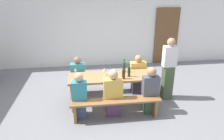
{
  "coord_description": "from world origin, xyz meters",
  "views": [
    {
      "loc": [
        -0.61,
        -4.57,
        2.67
      ],
      "look_at": [
        0.0,
        0.0,
        0.9
      ],
      "focal_mm": 33.25,
      "sensor_mm": 36.0,
      "label": 1
    }
  ],
  "objects_px": {
    "wine_glass_0": "(104,70)",
    "wooden_door": "(166,36)",
    "bench_near": "(116,104)",
    "tasting_table": "(112,79)",
    "wine_bottle_1": "(124,67)",
    "seated_guest_near_0": "(80,96)",
    "seated_guest_near_1": "(113,94)",
    "wine_bottle_0": "(124,74)",
    "wine_glass_1": "(75,70)",
    "standing_host": "(168,70)",
    "wine_bottle_2": "(129,72)",
    "seated_guest_far_0": "(78,78)",
    "seated_guest_near_2": "(150,91)",
    "seated_guest_far_1": "(138,76)",
    "bench_far": "(109,80)"
  },
  "relations": [
    {
      "from": "seated_guest_near_1",
      "to": "wooden_door",
      "type": "bearing_deg",
      "value": -36.49
    },
    {
      "from": "seated_guest_near_2",
      "to": "seated_guest_far_1",
      "type": "relative_size",
      "value": 1.03
    },
    {
      "from": "wine_glass_1",
      "to": "standing_host",
      "type": "relative_size",
      "value": 0.11
    },
    {
      "from": "wine_bottle_0",
      "to": "bench_far",
      "type": "bearing_deg",
      "value": 105.64
    },
    {
      "from": "wine_bottle_0",
      "to": "seated_guest_far_1",
      "type": "bearing_deg",
      "value": 53.34
    },
    {
      "from": "seated_guest_near_2",
      "to": "seated_guest_far_0",
      "type": "height_order",
      "value": "seated_guest_near_2"
    },
    {
      "from": "wine_bottle_0",
      "to": "seated_guest_near_0",
      "type": "relative_size",
      "value": 0.3
    },
    {
      "from": "seated_guest_near_2",
      "to": "bench_near",
      "type": "bearing_deg",
      "value": 100.48
    },
    {
      "from": "bench_far",
      "to": "standing_host",
      "type": "relative_size",
      "value": 1.23
    },
    {
      "from": "wine_bottle_0",
      "to": "wine_bottle_1",
      "type": "xyz_separation_m",
      "value": [
        0.09,
        0.43,
        0.01
      ]
    },
    {
      "from": "seated_guest_near_0",
      "to": "standing_host",
      "type": "bearing_deg",
      "value": -74.84
    },
    {
      "from": "wine_glass_0",
      "to": "wine_glass_1",
      "type": "height_order",
      "value": "wine_glass_0"
    },
    {
      "from": "wine_glass_0",
      "to": "wine_glass_1",
      "type": "bearing_deg",
      "value": 169.71
    },
    {
      "from": "tasting_table",
      "to": "seated_guest_near_1",
      "type": "distance_m",
      "value": 0.53
    },
    {
      "from": "wine_bottle_0",
      "to": "wine_bottle_2",
      "type": "xyz_separation_m",
      "value": [
        0.16,
        0.12,
        0.01
      ]
    },
    {
      "from": "bench_near",
      "to": "wine_glass_0",
      "type": "bearing_deg",
      "value": 103.07
    },
    {
      "from": "wine_bottle_0",
      "to": "seated_guest_near_2",
      "type": "xyz_separation_m",
      "value": [
        0.57,
        -0.3,
        -0.33
      ]
    },
    {
      "from": "seated_guest_near_1",
      "to": "seated_guest_near_2",
      "type": "relative_size",
      "value": 0.99
    },
    {
      "from": "seated_guest_near_0",
      "to": "standing_host",
      "type": "height_order",
      "value": "standing_host"
    },
    {
      "from": "seated_guest_far_0",
      "to": "wine_bottle_2",
      "type": "bearing_deg",
      "value": 64.05
    },
    {
      "from": "bench_far",
      "to": "seated_guest_far_1",
      "type": "distance_m",
      "value": 0.8
    },
    {
      "from": "seated_guest_near_1",
      "to": "wine_bottle_1",
      "type": "bearing_deg",
      "value": -27.33
    },
    {
      "from": "wine_bottle_2",
      "to": "wine_glass_1",
      "type": "bearing_deg",
      "value": 166.32
    },
    {
      "from": "seated_guest_near_0",
      "to": "wine_bottle_1",
      "type": "bearing_deg",
      "value": -56.71
    },
    {
      "from": "wooden_door",
      "to": "bench_far",
      "type": "height_order",
      "value": "wooden_door"
    },
    {
      "from": "wooden_door",
      "to": "tasting_table",
      "type": "relative_size",
      "value": 1.01
    },
    {
      "from": "wine_bottle_1",
      "to": "seated_guest_far_0",
      "type": "relative_size",
      "value": 0.31
    },
    {
      "from": "wine_bottle_2",
      "to": "wine_bottle_1",
      "type": "bearing_deg",
      "value": 101.16
    },
    {
      "from": "seated_guest_near_2",
      "to": "standing_host",
      "type": "xyz_separation_m",
      "value": [
        0.65,
        0.61,
        0.26
      ]
    },
    {
      "from": "wine_glass_0",
      "to": "wooden_door",
      "type": "bearing_deg",
      "value": 46.64
    },
    {
      "from": "tasting_table",
      "to": "wine_bottle_2",
      "type": "bearing_deg",
      "value": -12.8
    },
    {
      "from": "wine_bottle_0",
      "to": "seated_guest_far_0",
      "type": "height_order",
      "value": "seated_guest_far_0"
    },
    {
      "from": "wine_glass_1",
      "to": "standing_host",
      "type": "distance_m",
      "value": 2.34
    },
    {
      "from": "bench_near",
      "to": "wine_bottle_1",
      "type": "height_order",
      "value": "wine_bottle_1"
    },
    {
      "from": "wine_bottle_2",
      "to": "seated_guest_near_1",
      "type": "height_order",
      "value": "seated_guest_near_1"
    },
    {
      "from": "bench_near",
      "to": "wine_glass_1",
      "type": "relative_size",
      "value": 11.46
    },
    {
      "from": "seated_guest_near_0",
      "to": "seated_guest_near_1",
      "type": "bearing_deg",
      "value": -90.0
    },
    {
      "from": "wine_bottle_1",
      "to": "seated_guest_near_2",
      "type": "relative_size",
      "value": 0.3
    },
    {
      "from": "wooden_door",
      "to": "standing_host",
      "type": "height_order",
      "value": "wooden_door"
    },
    {
      "from": "bench_near",
      "to": "tasting_table",
      "type": "bearing_deg",
      "value": 90.0
    },
    {
      "from": "bench_far",
      "to": "seated_guest_near_0",
      "type": "bearing_deg",
      "value": -123.85
    },
    {
      "from": "tasting_table",
      "to": "wine_bottle_2",
      "type": "distance_m",
      "value": 0.46
    },
    {
      "from": "seated_guest_far_1",
      "to": "wine_glass_1",
      "type": "bearing_deg",
      "value": -80.09
    },
    {
      "from": "wooden_door",
      "to": "seated_guest_far_0",
      "type": "xyz_separation_m",
      "value": [
        -3.29,
        -2.38,
        -0.53
      ]
    },
    {
      "from": "bench_near",
      "to": "standing_host",
      "type": "xyz_separation_m",
      "value": [
        1.46,
        0.76,
        0.43
      ]
    },
    {
      "from": "wine_bottle_1",
      "to": "bench_near",
      "type": "bearing_deg",
      "value": -110.81
    },
    {
      "from": "wine_glass_0",
      "to": "seated_guest_near_2",
      "type": "height_order",
      "value": "seated_guest_near_2"
    },
    {
      "from": "wine_bottle_0",
      "to": "bench_near",
      "type": "bearing_deg",
      "value": -118.41
    },
    {
      "from": "seated_guest_near_0",
      "to": "seated_guest_near_1",
      "type": "distance_m",
      "value": 0.74
    },
    {
      "from": "wine_bottle_0",
      "to": "wine_glass_0",
      "type": "bearing_deg",
      "value": 144.16
    }
  ]
}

